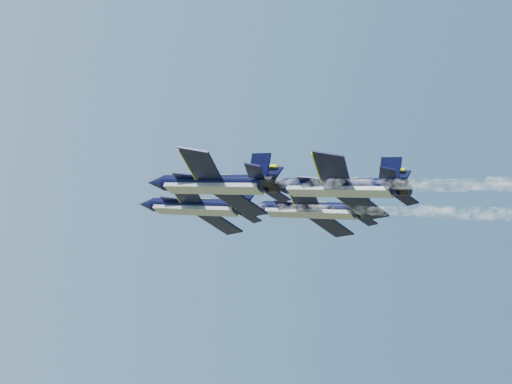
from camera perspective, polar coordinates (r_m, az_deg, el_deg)
jet_lead at (r=97.21m, az=-4.54°, el=-1.05°), size 12.53×18.24×5.96m
jet_left at (r=84.12m, az=-3.26°, el=0.60°), size 12.53×18.24×5.96m
jet_right at (r=99.28m, az=3.82°, el=-1.28°), size 12.53×18.24×5.96m
jet_slot at (r=86.05m, az=5.92°, el=0.37°), size 12.53×18.24×5.96m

